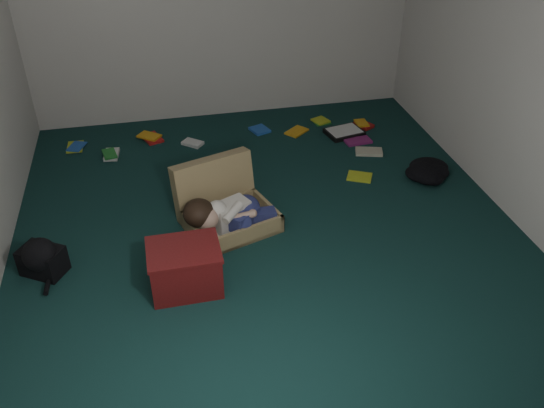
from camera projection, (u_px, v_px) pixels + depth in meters
name	position (u px, v px, depth m)	size (l,w,h in m)	color
floor	(268.00, 230.00, 4.64)	(4.50, 4.50, 0.00)	#11312E
wall_front	(396.00, 303.00, 2.09)	(4.50, 4.50, 0.00)	silver
wall_right	(530.00, 55.00, 4.27)	(4.50, 4.50, 0.00)	silver
suitcase	(224.00, 206.00, 4.66)	(0.86, 0.84, 0.50)	tan
person	(228.00, 214.00, 4.49)	(0.76, 0.38, 0.31)	silver
maroon_bin	(185.00, 268.00, 3.99)	(0.50, 0.40, 0.34)	#5D1313
backpack	(42.00, 260.00, 4.15)	(0.38, 0.30, 0.23)	black
clothing_pile	(429.00, 171.00, 5.28)	(0.40, 0.32, 0.13)	black
paper_tray	(344.00, 132.00, 6.02)	(0.41, 0.34, 0.05)	black
book_scatter	(260.00, 141.00, 5.88)	(3.23, 1.44, 0.02)	#BCCE24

